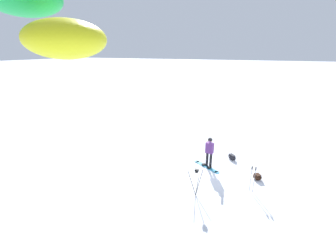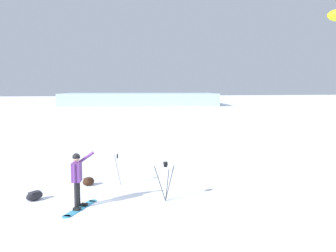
{
  "view_description": "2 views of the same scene",
  "coord_description": "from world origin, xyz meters",
  "px_view_note": "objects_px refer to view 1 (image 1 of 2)",
  "views": [
    {
      "loc": [
        -10.63,
        -2.06,
        6.26
      ],
      "look_at": [
        -4.25,
        0.67,
        3.93
      ],
      "focal_mm": 24.22,
      "sensor_mm": 36.0,
      "label": 1
    },
    {
      "loc": [
        0.37,
        11.75,
        3.78
      ],
      "look_at": [
        -2.22,
        0.05,
        2.5
      ],
      "focal_mm": 38.68,
      "sensor_mm": 36.0,
      "label": 2
    }
  ],
  "objects_px": {
    "gear_bag_large": "(257,176)",
    "gear_bag_small": "(232,157)",
    "ski_poles": "(253,175)",
    "camera_tripod": "(196,177)",
    "snowboarder": "(209,149)",
    "snowboard": "(206,166)"
  },
  "relations": [
    {
      "from": "gear_bag_small",
      "to": "ski_poles",
      "type": "relative_size",
      "value": 0.55
    },
    {
      "from": "snowboard",
      "to": "gear_bag_small",
      "type": "bearing_deg",
      "value": -37.81
    },
    {
      "from": "snowboard",
      "to": "ski_poles",
      "type": "distance_m",
      "value": 2.94
    },
    {
      "from": "snowboard",
      "to": "camera_tripod",
      "type": "bearing_deg",
      "value": -175.97
    },
    {
      "from": "snowboarder",
      "to": "ski_poles",
      "type": "bearing_deg",
      "value": -121.15
    },
    {
      "from": "snowboarder",
      "to": "gear_bag_large",
      "type": "height_order",
      "value": "snowboarder"
    },
    {
      "from": "snowboard",
      "to": "snowboarder",
      "type": "bearing_deg",
      "value": -48.73
    },
    {
      "from": "gear_bag_large",
      "to": "gear_bag_small",
      "type": "height_order",
      "value": "gear_bag_small"
    },
    {
      "from": "snowboarder",
      "to": "snowboard",
      "type": "xyz_separation_m",
      "value": [
        -0.08,
        0.1,
        -1.05
      ]
    },
    {
      "from": "camera_tripod",
      "to": "ski_poles",
      "type": "bearing_deg",
      "value": -58.41
    },
    {
      "from": "ski_poles",
      "to": "camera_tripod",
      "type": "bearing_deg",
      "value": 121.59
    },
    {
      "from": "snowboarder",
      "to": "camera_tripod",
      "type": "distance_m",
      "value": 2.86
    },
    {
      "from": "gear_bag_small",
      "to": "ski_poles",
      "type": "bearing_deg",
      "value": -155.67
    },
    {
      "from": "snowboard",
      "to": "gear_bag_large",
      "type": "height_order",
      "value": "gear_bag_large"
    },
    {
      "from": "ski_poles",
      "to": "gear_bag_large",
      "type": "bearing_deg",
      "value": -10.75
    },
    {
      "from": "gear_bag_large",
      "to": "camera_tripod",
      "type": "bearing_deg",
      "value": 135.21
    },
    {
      "from": "gear_bag_small",
      "to": "snowboarder",
      "type": "bearing_deg",
      "value": 142.95
    },
    {
      "from": "snowboard",
      "to": "ski_poles",
      "type": "xyz_separation_m",
      "value": [
        -1.36,
        -2.49,
        0.78
      ]
    },
    {
      "from": "camera_tripod",
      "to": "gear_bag_small",
      "type": "relative_size",
      "value": 1.99
    },
    {
      "from": "camera_tripod",
      "to": "ski_poles",
      "type": "relative_size",
      "value": 1.1
    },
    {
      "from": "gear_bag_large",
      "to": "gear_bag_small",
      "type": "xyz_separation_m",
      "value": [
        1.77,
        1.52,
        0.0
      ]
    },
    {
      "from": "snowboarder",
      "to": "ski_poles",
      "type": "relative_size",
      "value": 1.47
    }
  ]
}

